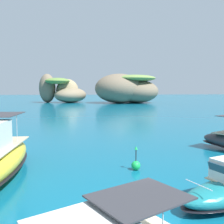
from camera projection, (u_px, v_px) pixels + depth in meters
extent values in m
ellipsoid|color=#84755B|center=(132.00, 92.00, 93.03)|extent=(13.22, 17.61, 7.30)
ellipsoid|color=#756651|center=(122.00, 92.00, 87.79)|extent=(15.65, 16.46, 7.35)
ellipsoid|color=#756651|center=(119.00, 88.00, 88.47)|extent=(21.02, 20.40, 9.92)
ellipsoid|color=#756651|center=(137.00, 91.00, 89.57)|extent=(20.25, 19.71, 7.89)
ellipsoid|color=olive|center=(134.00, 78.00, 87.90)|extent=(14.25, 12.96, 2.33)
ellipsoid|color=#756651|center=(47.00, 88.00, 91.74)|extent=(7.62, 8.11, 10.07)
ellipsoid|color=#84755B|center=(71.00, 95.00, 92.23)|extent=(15.58, 16.23, 5.31)
ellipsoid|color=#9E8966|center=(67.00, 91.00, 92.54)|extent=(9.31, 7.97, 8.27)
ellipsoid|color=olive|center=(57.00, 81.00, 88.51)|extent=(8.30, 7.54, 2.08)
cube|color=#333338|center=(140.00, 197.00, 6.37)|extent=(2.79, 2.59, 0.04)
cylinder|color=silver|center=(120.00, 209.00, 7.05)|extent=(0.03, 0.03, 1.19)
cylinder|color=silver|center=(17.00, 128.00, 15.89)|extent=(0.03, 0.03, 1.73)
cube|color=#2D4756|center=(221.00, 170.00, 10.86)|extent=(0.66, 1.26, 0.49)
cylinder|color=silver|center=(198.00, 185.00, 10.31)|extent=(0.53, 1.29, 0.04)
sphere|color=green|center=(136.00, 165.00, 16.04)|extent=(0.56, 0.56, 0.56)
cylinder|color=black|center=(136.00, 157.00, 15.99)|extent=(0.06, 0.06, 1.00)
cone|color=green|center=(136.00, 148.00, 15.94)|extent=(0.20, 0.20, 0.20)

